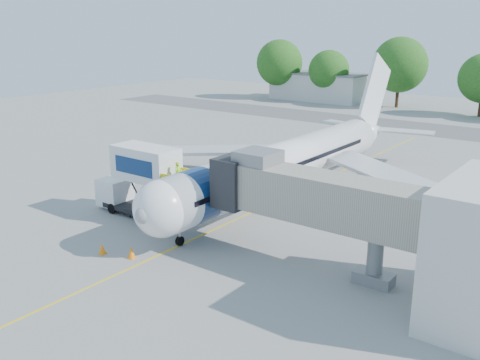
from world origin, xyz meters
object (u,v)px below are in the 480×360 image
Objects in this scene: aircraft at (290,162)px; ground_tug at (134,276)px; catering_hiloader at (141,181)px; jet_bridge at (306,196)px.

ground_tug is (2.20, -19.59, -2.16)m from aircraft.
catering_hiloader is at bearing 144.80° from ground_tug.
catering_hiloader is (-14.26, -0.00, -1.58)m from jet_bridge.
catering_hiloader is (-6.27, -11.12, -0.19)m from aircraft.
ground_tug is at bearing -45.00° from catering_hiloader.
jet_bridge is at bearing 65.42° from ground_tug.
aircraft is at bearing 125.70° from jet_bridge.
jet_bridge is 3.45× the size of ground_tug.
jet_bridge is at bearing -54.30° from aircraft.
aircraft is 13.77m from jet_bridge.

